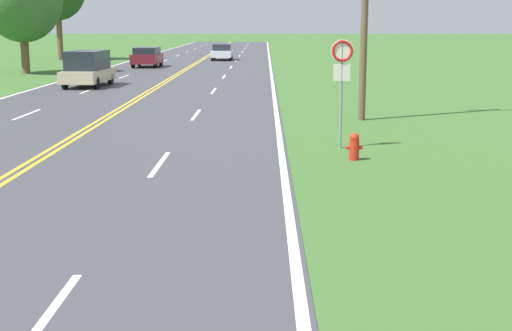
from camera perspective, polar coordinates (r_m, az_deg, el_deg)
The scene contains 5 objects.
fire_hydrant at distance 17.37m, azimuth 7.86°, elevation 1.54°, with size 0.40×0.24×0.66m.
traffic_sign at distance 18.80m, azimuth 6.89°, elevation 7.89°, with size 0.60×0.10×2.85m.
car_champagne_van_approaching at distance 37.90m, azimuth -13.30°, elevation 7.58°, with size 1.99×4.46×1.83m.
car_maroon_hatchback_mid_near at distance 53.48m, azimuth -8.71°, elevation 8.62°, with size 1.91×3.73×1.44m.
car_white_sedan_mid_far at distance 62.69m, azimuth -2.73°, elevation 9.08°, with size 1.73×4.07×1.38m.
Camera 1 is at (5.50, 0.12, 3.29)m, focal length 50.00 mm.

